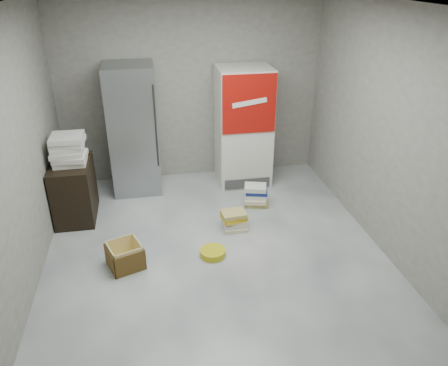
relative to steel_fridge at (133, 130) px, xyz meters
The scene contains 10 objects.
ground 2.50m from the steel_fridge, 67.10° to the right, with size 5.00×5.00×0.00m, color silver.
room_shell 2.46m from the steel_fridge, 67.10° to the right, with size 4.04×5.04×2.82m.
steel_fridge is the anchor object (origin of this frame).
coke_cooler 1.65m from the steel_fridge, ahead, with size 0.80×0.73×1.80m.
wood_shelf 1.23m from the steel_fridge, 138.69° to the right, with size 0.50×0.80×0.80m, color black.
supply_box_stack 1.10m from the steel_fridge, 138.04° to the right, with size 0.44×0.44×0.39m.
phonebook_stack_main 2.03m from the steel_fridge, 27.47° to the right, with size 0.38×0.33×0.31m.
phonebook_stack_side 2.05m from the steel_fridge, 49.21° to the right, with size 0.35×0.29×0.26m.
cardboard_box 2.16m from the steel_fridge, 94.64° to the right, with size 0.47×0.47×0.30m.
bucket_lid 2.33m from the steel_fridge, 66.50° to the right, with size 0.31×0.31×0.08m, color gold.
Camera 1 is at (-0.67, -4.07, 3.12)m, focal length 35.00 mm.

